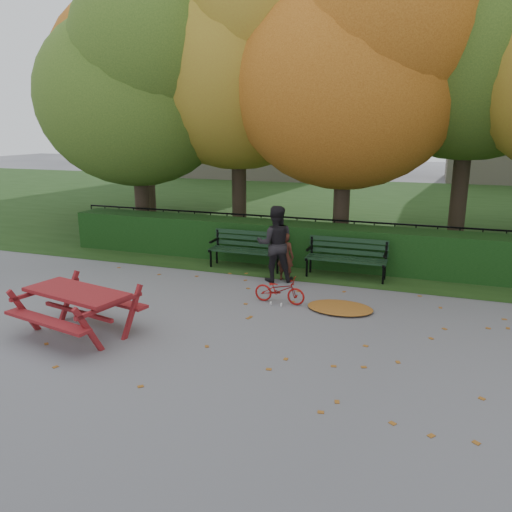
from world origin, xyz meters
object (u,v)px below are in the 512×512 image
(tree_f, at_px, (147,58))
(bicycle, at_px, (280,290))
(tree_a, at_px, (141,83))
(picnic_table, at_px, (77,300))
(child, at_px, (285,256))
(bench_left, at_px, (247,247))
(tree_c, at_px, (359,64))
(bench_right, at_px, (347,255))
(tree_d, at_px, (495,15))
(adult, at_px, (275,244))
(tree_b, at_px, (246,50))

(tree_f, relative_size, bicycle, 9.11)
(tree_a, xyz_separation_m, picnic_table, (2.69, -6.60, -3.93))
(tree_f, distance_m, child, 10.69)
(bench_left, distance_m, child, 1.36)
(tree_c, distance_m, bicycle, 6.39)
(bench_left, height_order, bench_right, same)
(child, bearing_deg, tree_a, -18.80)
(bench_right, xyz_separation_m, bicycle, (-0.92, -2.17, -0.25))
(tree_d, height_order, bicycle, tree_d)
(bench_left, xyz_separation_m, child, (1.16, -0.71, 0.03))
(bench_left, height_order, bicycle, bench_left)
(child, distance_m, bicycle, 1.52)
(tree_a, relative_size, tree_c, 0.94)
(tree_a, height_order, child, tree_a)
(tree_c, relative_size, child, 7.29)
(tree_f, relative_size, bench_left, 5.10)
(tree_c, relative_size, tree_f, 0.87)
(tree_d, bearing_deg, tree_c, -157.39)
(child, xyz_separation_m, adult, (-0.20, -0.09, 0.29))
(bench_right, height_order, child, child)
(tree_c, bearing_deg, bench_left, -133.36)
(tree_f, distance_m, bicycle, 11.93)
(tree_a, bearing_deg, bicycle, -37.03)
(tree_f, height_order, picnic_table, tree_f)
(tree_f, height_order, adult, tree_f)
(tree_a, bearing_deg, bench_left, -25.76)
(tree_d, bearing_deg, child, -133.47)
(tree_b, relative_size, tree_c, 1.10)
(tree_f, bearing_deg, tree_b, -27.99)
(bench_left, bearing_deg, tree_a, 154.24)
(adult, height_order, bicycle, adult)
(bicycle, bearing_deg, tree_b, 28.09)
(tree_b, bearing_deg, tree_d, 4.38)
(bench_left, bearing_deg, bicycle, -55.78)
(bench_left, relative_size, adult, 1.07)
(tree_f, bearing_deg, tree_c, -22.35)
(tree_b, bearing_deg, bench_right, -40.67)
(tree_f, bearing_deg, tree_d, -10.33)
(picnic_table, distance_m, bicycle, 3.71)
(tree_b, relative_size, child, 8.01)
(bench_left, distance_m, bicycle, 2.64)
(tree_d, xyz_separation_m, tree_f, (-11.01, 2.01, -0.29))
(tree_b, xyz_separation_m, bench_left, (1.14, -3.04, -4.88))
(tree_d, bearing_deg, tree_f, 169.67)
(tree_f, xyz_separation_m, adult, (6.79, -6.34, -4.85))
(tree_b, relative_size, tree_f, 0.96)
(tree_a, height_order, tree_f, tree_f)
(tree_a, relative_size, child, 6.82)
(tree_b, bearing_deg, picnic_table, -90.39)
(tree_a, xyz_separation_m, child, (5.05, -2.59, -3.97))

